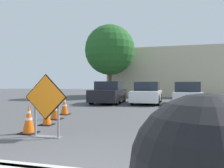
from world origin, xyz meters
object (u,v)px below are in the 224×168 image
at_px(parked_car_third, 187,94).
at_px(traffic_cone_second, 47,115).
at_px(traffic_cone_third, 56,110).
at_px(traffic_cone_nearest, 29,119).
at_px(traffic_cone_fourth, 65,106).
at_px(road_closed_sign, 46,102).
at_px(bollard_nearest, 207,107).
at_px(parked_car_nearest, 109,93).
at_px(parked_car_second, 147,94).

bearing_deg(parked_car_third, traffic_cone_second, 63.09).
height_order(traffic_cone_second, traffic_cone_third, traffic_cone_third).
bearing_deg(traffic_cone_nearest, traffic_cone_fourth, 102.27).
xyz_separation_m(road_closed_sign, bollard_nearest, (4.34, 3.74, -0.38)).
height_order(traffic_cone_second, parked_car_nearest, parked_car_nearest).
relative_size(traffic_cone_fourth, parked_car_second, 0.19).
relative_size(parked_car_third, bollard_nearest, 4.40).
relative_size(traffic_cone_third, parked_car_third, 0.17).
bearing_deg(traffic_cone_nearest, traffic_cone_third, 102.35).
relative_size(road_closed_sign, traffic_cone_third, 2.21).
bearing_deg(road_closed_sign, traffic_cone_fourth, 110.77).
xyz_separation_m(traffic_cone_third, parked_car_nearest, (0.08, 7.34, 0.37)).
bearing_deg(traffic_cone_fourth, road_closed_sign, -69.23).
bearing_deg(traffic_cone_nearest, parked_car_third, 64.35).
height_order(road_closed_sign, bollard_nearest, road_closed_sign).
bearing_deg(traffic_cone_third, road_closed_sign, -65.36).
height_order(traffic_cone_third, parked_car_third, parked_car_third).
bearing_deg(parked_car_second, traffic_cone_fourth, 66.50).
bearing_deg(traffic_cone_fourth, parked_car_nearest, 86.63).
xyz_separation_m(road_closed_sign, parked_car_second, (1.50, 10.48, -0.18)).
xyz_separation_m(road_closed_sign, traffic_cone_fourth, (-1.49, 3.93, -0.49)).
relative_size(road_closed_sign, traffic_cone_fourth, 1.97).
distance_m(traffic_cone_second, parked_car_third, 10.19).
xyz_separation_m(traffic_cone_third, parked_car_third, (5.35, 7.71, 0.33)).
bearing_deg(traffic_cone_third, parked_car_nearest, 89.36).
height_order(traffic_cone_nearest, traffic_cone_fourth, traffic_cone_fourth).
bearing_deg(parked_car_nearest, traffic_cone_third, 88.37).
bearing_deg(traffic_cone_second, road_closed_sign, -59.54).
xyz_separation_m(traffic_cone_third, parked_car_second, (2.72, 7.83, 0.35)).
bearing_deg(traffic_cone_fourth, parked_car_second, 65.44).
bearing_deg(traffic_cone_nearest, traffic_cone_second, 98.76).
height_order(traffic_cone_nearest, traffic_cone_third, traffic_cone_nearest).
bearing_deg(traffic_cone_second, parked_car_third, 60.44).
bearing_deg(bollard_nearest, parked_car_nearest, 131.23).
height_order(road_closed_sign, parked_car_nearest, road_closed_sign).
distance_m(traffic_cone_third, parked_car_third, 9.39).
distance_m(traffic_cone_fourth, parked_car_nearest, 6.08).
relative_size(traffic_cone_third, bollard_nearest, 0.76).
height_order(traffic_cone_second, parked_car_third, parked_car_third).
xyz_separation_m(road_closed_sign, parked_car_nearest, (-1.14, 9.99, -0.17)).
relative_size(traffic_cone_second, parked_car_second, 0.15).
xyz_separation_m(traffic_cone_second, parked_car_third, (5.02, 8.86, 0.36)).
bearing_deg(parked_car_second, traffic_cone_second, 76.16).
relative_size(traffic_cone_nearest, traffic_cone_fourth, 0.97).
relative_size(traffic_cone_fourth, bollard_nearest, 0.85).
bearing_deg(parked_car_second, traffic_cone_third, 71.92).
bearing_deg(traffic_cone_third, traffic_cone_nearest, -77.65).
height_order(traffic_cone_nearest, traffic_cone_second, traffic_cone_nearest).
height_order(traffic_cone_second, bollard_nearest, bollard_nearest).
xyz_separation_m(traffic_cone_third, traffic_cone_fourth, (-0.27, 1.28, 0.04)).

